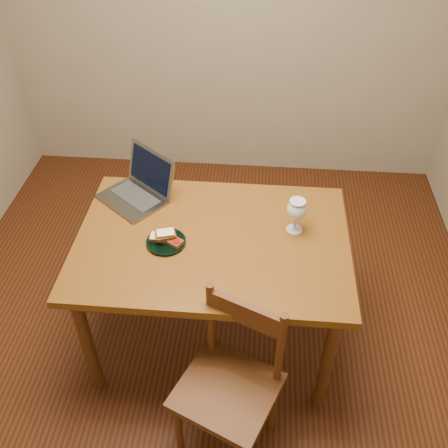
# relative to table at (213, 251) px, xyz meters

# --- Properties ---
(floor) EXTENTS (3.20, 3.20, 0.02)m
(floor) POSITION_rel_table_xyz_m (-0.05, 0.11, -0.66)
(floor) COLOR black
(floor) RESTS_ON ground
(back_wall) EXTENTS (3.20, 0.02, 2.60)m
(back_wall) POSITION_rel_table_xyz_m (-0.05, 1.72, 0.65)
(back_wall) COLOR gray
(back_wall) RESTS_ON floor
(table) EXTENTS (1.30, 0.90, 0.74)m
(table) POSITION_rel_table_xyz_m (0.00, 0.00, 0.00)
(table) COLOR #482A0C
(table) RESTS_ON floor
(chair) EXTENTS (0.52, 0.51, 0.43)m
(chair) POSITION_rel_table_xyz_m (0.13, -0.58, -0.19)
(chair) COLOR #43220E
(chair) RESTS_ON floor
(plate) EXTENTS (0.19, 0.19, 0.02)m
(plate) POSITION_rel_table_xyz_m (-0.21, -0.05, 0.09)
(plate) COLOR black
(plate) RESTS_ON table
(sandwich_cheese) EXTENTS (0.09, 0.06, 0.03)m
(sandwich_cheese) POSITION_rel_table_xyz_m (-0.24, -0.04, 0.12)
(sandwich_cheese) COLOR #381E0C
(sandwich_cheese) RESTS_ON plate
(sandwich_tomato) EXTENTS (0.11, 0.09, 0.03)m
(sandwich_tomato) POSITION_rel_table_xyz_m (-0.18, -0.06, 0.12)
(sandwich_tomato) COLOR #381E0C
(sandwich_tomato) RESTS_ON plate
(sandwich_top) EXTENTS (0.11, 0.08, 0.03)m
(sandwich_top) POSITION_rel_table_xyz_m (-0.21, -0.05, 0.14)
(sandwich_top) COLOR #381E0C
(sandwich_top) RESTS_ON plate
(milk_glass) EXTENTS (0.09, 0.09, 0.18)m
(milk_glass) POSITION_rel_table_xyz_m (0.39, 0.09, 0.18)
(milk_glass) COLOR white
(milk_glass) RESTS_ON table
(laptop) EXTENTS (0.44, 0.44, 0.24)m
(laptop) POSITION_rel_table_xyz_m (-0.41, 0.30, 0.15)
(laptop) COLOR slate
(laptop) RESTS_ON table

